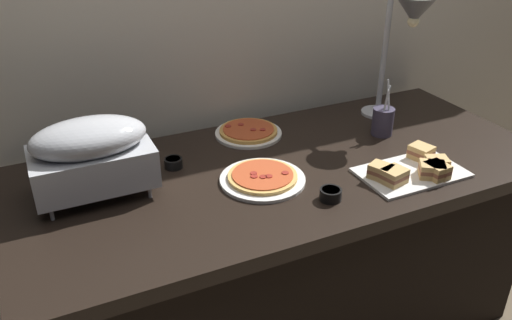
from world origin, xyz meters
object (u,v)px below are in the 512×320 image
at_px(chafing_dish, 91,153).
at_px(sandwich_platter, 415,169).
at_px(sauce_cup_far, 331,194).
at_px(pizza_plate_front, 248,132).
at_px(pizza_plate_center, 263,178).
at_px(utensil_holder, 383,121).
at_px(heat_lamp, 408,25).
at_px(sauce_cup_near, 173,162).

bearing_deg(chafing_dish, sandwich_platter, -18.54).
bearing_deg(sauce_cup_far, sandwich_platter, 1.39).
relative_size(pizza_plate_front, sauce_cup_far, 3.78).
xyz_separation_m(pizza_plate_center, utensil_holder, (0.59, 0.13, 0.05)).
height_order(pizza_plate_center, utensil_holder, utensil_holder).
distance_m(heat_lamp, sandwich_platter, 0.58).
distance_m(chafing_dish, sandwich_platter, 1.07).
xyz_separation_m(pizza_plate_center, sauce_cup_far, (0.14, -0.19, 0.01)).
height_order(chafing_dish, utensil_holder, chafing_dish).
height_order(pizza_plate_front, sandwich_platter, sandwich_platter).
bearing_deg(sauce_cup_far, pizza_plate_front, 94.01).
bearing_deg(pizza_plate_center, sandwich_platter, -20.85).
bearing_deg(heat_lamp, pizza_plate_center, -164.70).
distance_m(chafing_dish, heat_lamp, 1.25).
xyz_separation_m(pizza_plate_front, sauce_cup_far, (0.04, -0.55, 0.01)).
distance_m(sandwich_platter, sauce_cup_far, 0.34).
relative_size(pizza_plate_front, sauce_cup_near, 4.13).
bearing_deg(utensil_holder, sauce_cup_near, 173.98).
relative_size(heat_lamp, pizza_plate_center, 1.83).
xyz_separation_m(chafing_dish, heat_lamp, (1.22, 0.04, 0.26)).
bearing_deg(pizza_plate_center, pizza_plate_front, 73.10).
bearing_deg(sauce_cup_near, utensil_holder, -6.02).
xyz_separation_m(chafing_dish, pizza_plate_front, (0.62, 0.20, -0.14)).
bearing_deg(heat_lamp, sauce_cup_far, -145.25).
bearing_deg(heat_lamp, sandwich_platter, -119.38).
bearing_deg(pizza_plate_front, sauce_cup_far, -85.99).
bearing_deg(sandwich_platter, chafing_dish, 161.46).
relative_size(chafing_dish, sandwich_platter, 1.02).
height_order(chafing_dish, pizza_plate_front, chafing_dish).
bearing_deg(sandwich_platter, heat_lamp, 60.62).
distance_m(sandwich_platter, sauce_cup_near, 0.84).
bearing_deg(pizza_plate_center, sauce_cup_near, 137.82).
xyz_separation_m(pizza_plate_center, sandwich_platter, (0.49, -0.19, 0.01)).
xyz_separation_m(sandwich_platter, utensil_holder, (0.10, 0.32, 0.03)).
bearing_deg(utensil_holder, sauce_cup_far, -143.72).
bearing_deg(sauce_cup_near, sandwich_platter, -29.03).
relative_size(pizza_plate_front, pizza_plate_center, 0.92).
relative_size(pizza_plate_center, sauce_cup_far, 4.11).
bearing_deg(utensil_holder, pizza_plate_front, 155.64).
xyz_separation_m(chafing_dish, pizza_plate_center, (0.52, -0.15, -0.14)).
bearing_deg(utensil_holder, chafing_dish, 178.99).
xyz_separation_m(heat_lamp, pizza_plate_center, (-0.70, -0.19, -0.40)).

